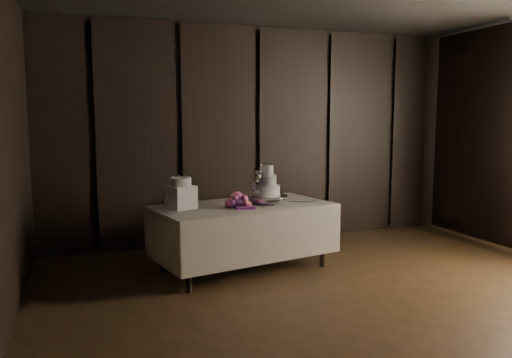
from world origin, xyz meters
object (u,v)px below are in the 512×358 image
object	(u,v)px
bouquet	(238,201)
cake_stand	(267,199)
wedding_cake	(265,184)
box_pedestal	(181,197)
display_table	(244,234)
small_cake	(181,182)

from	to	relation	value
bouquet	cake_stand	bearing A→B (deg)	21.75
wedding_cake	box_pedestal	world-z (taller)	wedding_cake
box_pedestal	wedding_cake	bearing A→B (deg)	-0.05
wedding_cake	cake_stand	bearing A→B (deg)	24.64
wedding_cake	box_pedestal	distance (m)	0.98
display_table	cake_stand	world-z (taller)	cake_stand
cake_stand	small_cake	distance (m)	1.03
display_table	wedding_cake	size ratio (longest dim) A/B	6.04
display_table	box_pedestal	world-z (taller)	box_pedestal
cake_stand	small_cake	xyz separation A→B (m)	(-1.00, -0.01, 0.25)
display_table	cake_stand	size ratio (longest dim) A/B	4.46
cake_stand	wedding_cake	world-z (taller)	wedding_cake
display_table	small_cake	bearing A→B (deg)	168.49
cake_stand	bouquet	world-z (taller)	bouquet
box_pedestal	small_cake	world-z (taller)	small_cake
display_table	box_pedestal	bearing A→B (deg)	168.49
box_pedestal	bouquet	bearing A→B (deg)	-13.83
cake_stand	small_cake	world-z (taller)	small_cake
wedding_cake	box_pedestal	bearing A→B (deg)	174.85
wedding_cake	bouquet	distance (m)	0.44
wedding_cake	small_cake	xyz separation A→B (m)	(-0.98, 0.00, 0.06)
cake_stand	wedding_cake	bearing A→B (deg)	-150.26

